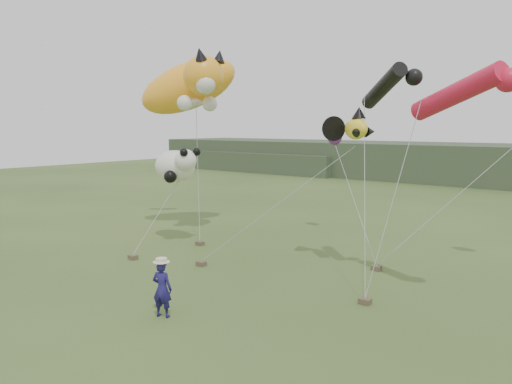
% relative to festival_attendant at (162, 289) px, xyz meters
% --- Properties ---
extents(ground, '(120.00, 120.00, 0.00)m').
position_rel_festival_attendant_xyz_m(ground, '(0.34, 1.04, -0.90)').
color(ground, '#385123').
rests_on(ground, ground).
extents(headland, '(90.00, 13.00, 4.00)m').
position_rel_festival_attendant_xyz_m(headland, '(-2.78, 45.73, 1.02)').
color(headland, '#2D3D28').
rests_on(headland, ground).
extents(festival_attendant, '(0.76, 0.62, 1.80)m').
position_rel_festival_attendant_xyz_m(festival_attendant, '(0.00, 0.00, 0.00)').
color(festival_attendant, navy).
rests_on(festival_attendant, ground).
extents(sandbag_anchors, '(11.10, 5.52, 0.20)m').
position_rel_festival_attendant_xyz_m(sandbag_anchors, '(-1.52, 5.96, -0.80)').
color(sandbag_anchors, brown).
rests_on(sandbag_anchors, ground).
extents(cat_kite, '(7.31, 5.94, 4.34)m').
position_rel_festival_attendant_xyz_m(cat_kite, '(-8.25, 9.44, 7.26)').
color(cat_kite, '#FFA323').
rests_on(cat_kite, ground).
extents(fish_kite, '(2.78, 1.85, 1.34)m').
position_rel_festival_attendant_xyz_m(fish_kite, '(2.04, 7.92, 4.97)').
color(fish_kite, yellow).
rests_on(fish_kite, ground).
extents(tube_kites, '(6.17, 3.32, 2.00)m').
position_rel_festival_attendant_xyz_m(tube_kites, '(5.80, 6.93, 6.27)').
color(tube_kites, black).
rests_on(tube_kites, ground).
extents(panda_kite, '(2.82, 1.82, 1.75)m').
position_rel_festival_attendant_xyz_m(panda_kite, '(-6.91, 7.01, 3.09)').
color(panda_kite, white).
rests_on(panda_kite, ground).
extents(misc_kites, '(10.38, 1.59, 1.38)m').
position_rel_festival_attendant_xyz_m(misc_kites, '(2.60, 13.28, 4.79)').
color(misc_kites, '#FF2D1A').
rests_on(misc_kites, ground).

